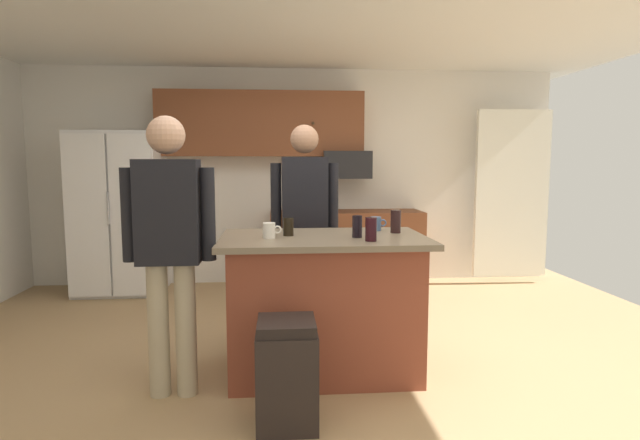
% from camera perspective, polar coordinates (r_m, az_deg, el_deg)
% --- Properties ---
extents(floor, '(7.04, 7.04, 0.00)m').
position_cam_1_polar(floor, '(3.86, -1.22, -16.11)').
color(floor, tan).
rests_on(floor, ground).
extents(back_wall, '(6.40, 0.10, 2.60)m').
position_cam_1_polar(back_wall, '(6.37, -2.82, 4.81)').
color(back_wall, white).
rests_on(back_wall, ground).
extents(french_door_window_panel, '(0.90, 0.06, 2.00)m').
position_cam_1_polar(french_door_window_panel, '(6.60, 20.52, 2.73)').
color(french_door_window_panel, white).
rests_on(french_door_window_panel, ground).
extents(cabinet_run_upper, '(2.40, 0.38, 0.75)m').
position_cam_1_polar(cabinet_run_upper, '(6.18, -6.56, 10.53)').
color(cabinet_run_upper, brown).
extents(cabinet_run_lower, '(1.80, 0.63, 0.90)m').
position_cam_1_polar(cabinet_run_lower, '(6.18, 2.90, -3.16)').
color(cabinet_run_lower, brown).
rests_on(cabinet_run_lower, ground).
extents(refrigerator, '(0.94, 0.76, 1.82)m').
position_cam_1_polar(refrigerator, '(6.23, -21.38, 0.73)').
color(refrigerator, white).
rests_on(refrigerator, ground).
extents(microwave_over_range, '(0.56, 0.40, 0.32)m').
position_cam_1_polar(microwave_over_range, '(6.11, 2.93, 6.15)').
color(microwave_over_range, black).
extents(kitchen_island, '(1.42, 0.90, 0.97)m').
position_cam_1_polar(kitchen_island, '(3.65, 0.40, -9.28)').
color(kitchen_island, brown).
rests_on(kitchen_island, ground).
extents(person_guest_left, '(0.57, 0.23, 1.76)m').
position_cam_1_polar(person_guest_left, '(3.31, -16.41, -1.75)').
color(person_guest_left, tan).
rests_on(person_guest_left, ground).
extents(person_guest_by_door, '(0.57, 0.24, 1.79)m').
position_cam_1_polar(person_guest_by_door, '(4.32, -1.71, 0.64)').
color(person_guest_by_door, '#383842').
rests_on(person_guest_by_door, ground).
extents(mug_blue_stoneware, '(0.13, 0.08, 0.10)m').
position_cam_1_polar(mug_blue_stoneware, '(3.86, 6.23, -0.40)').
color(mug_blue_stoneware, '#4C6B99').
rests_on(mug_blue_stoneware, kitchen_island).
extents(glass_stout_tall, '(0.07, 0.07, 0.15)m').
position_cam_1_polar(glass_stout_tall, '(3.49, 4.15, -0.73)').
color(glass_stout_tall, black).
rests_on(glass_stout_tall, kitchen_island).
extents(glass_short_whisky, '(0.07, 0.07, 0.17)m').
position_cam_1_polar(glass_short_whisky, '(3.74, 8.41, -0.16)').
color(glass_short_whisky, black).
rests_on(glass_short_whisky, kitchen_island).
extents(tumbler_amber, '(0.07, 0.07, 0.15)m').
position_cam_1_polar(tumbler_amber, '(3.33, 5.68, -1.03)').
color(tumbler_amber, black).
rests_on(tumbler_amber, kitchen_island).
extents(glass_dark_ale, '(0.07, 0.07, 0.13)m').
position_cam_1_polar(glass_dark_ale, '(3.57, -3.54, -0.75)').
color(glass_dark_ale, black).
rests_on(glass_dark_ale, kitchen_island).
extents(mug_ceramic_white, '(0.13, 0.08, 0.10)m').
position_cam_1_polar(mug_ceramic_white, '(3.46, -5.64, -1.16)').
color(mug_ceramic_white, white).
rests_on(mug_ceramic_white, kitchen_island).
extents(trash_bin, '(0.34, 0.34, 0.61)m').
position_cam_1_polar(trash_bin, '(3.01, -3.71, -16.62)').
color(trash_bin, black).
rests_on(trash_bin, ground).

